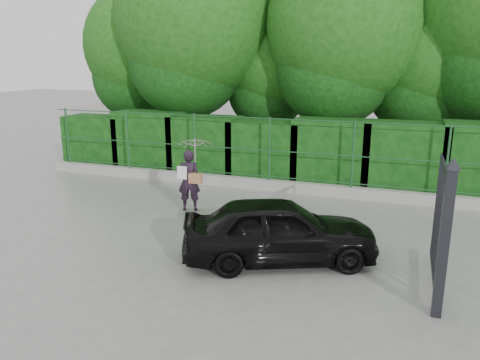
% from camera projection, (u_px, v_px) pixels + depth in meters
% --- Properties ---
extents(ground, '(80.00, 80.00, 0.00)m').
position_uv_depth(ground, '(187.00, 245.00, 9.43)').
color(ground, gray).
extents(kerb, '(14.00, 0.25, 0.30)m').
position_uv_depth(kerb, '(256.00, 184.00, 13.49)').
color(kerb, '#9E9E99').
rests_on(kerb, ground).
extents(fence, '(14.13, 0.06, 1.80)m').
position_uv_depth(fence, '(263.00, 148.00, 13.16)').
color(fence, '#1C4924').
rests_on(fence, kerb).
extents(hedge, '(14.20, 1.20, 2.05)m').
position_uv_depth(hedge, '(270.00, 150.00, 14.16)').
color(hedge, black).
rests_on(hedge, ground).
extents(trees, '(17.10, 6.15, 8.08)m').
position_uv_depth(trees, '(321.00, 28.00, 14.95)').
color(trees, black).
rests_on(trees, ground).
extents(gate, '(0.22, 2.33, 2.36)m').
position_uv_depth(gate, '(442.00, 229.00, 6.97)').
color(gate, '#232329').
rests_on(gate, ground).
extents(woman, '(0.92, 0.92, 1.80)m').
position_uv_depth(woman, '(193.00, 163.00, 11.33)').
color(woman, black).
rests_on(woman, ground).
extents(car, '(3.82, 2.72, 1.21)m').
position_uv_depth(car, '(279.00, 230.00, 8.56)').
color(car, black).
rests_on(car, ground).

